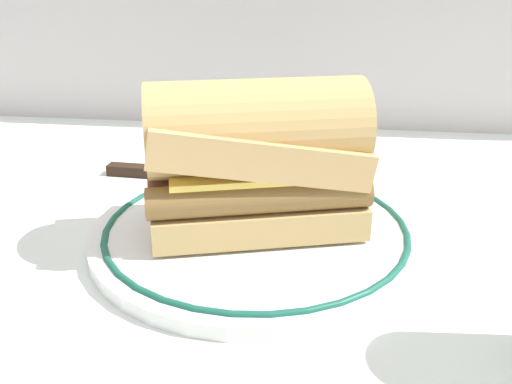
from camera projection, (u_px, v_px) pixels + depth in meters
The scene contains 4 objects.
ground_plane at pixel (271, 258), 0.46m from camera, with size 1.50×1.50×0.00m, color white.
plate at pixel (256, 231), 0.48m from camera, with size 0.29×0.29×0.01m.
sausage_sandwich at pixel (256, 156), 0.46m from camera, with size 0.20×0.14×0.13m.
butter_knife at pixel (159, 173), 0.62m from camera, with size 0.15×0.02×0.01m.
Camera 1 is at (0.04, -0.40, 0.23)m, focal length 38.70 mm.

